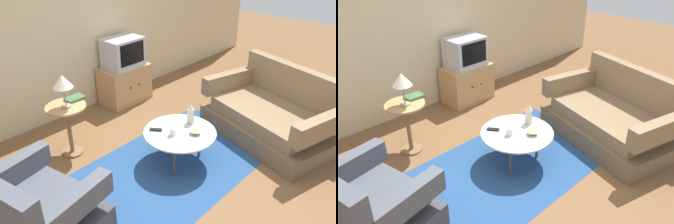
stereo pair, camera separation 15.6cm
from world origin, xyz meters
The scene contains 15 objects.
ground_plane centered at (0.00, 0.00, 0.00)m, with size 16.00×16.00×0.00m, color brown.
back_wall centered at (0.00, 2.21, 1.35)m, with size 9.00×0.12×2.70m, color #CCB78E.
area_rug centered at (0.13, 0.16, 0.00)m, with size 2.34×1.50×0.00m, color navy.
armchair centered at (-1.59, 0.31, 0.30)m, with size 1.01×1.08×0.88m.
couch centered at (1.40, -0.36, 0.29)m, with size 1.40×1.87×0.90m.
coffee_table centered at (0.13, 0.16, 0.38)m, with size 0.84×0.84×0.41m.
side_table centered at (-0.64, 1.25, 0.47)m, with size 0.47×0.47×0.66m.
tv_stand centered at (0.79, 1.88, 0.29)m, with size 0.76×0.49×0.58m.
television centered at (0.79, 1.88, 0.81)m, with size 0.57×0.44×0.45m.
table_lamp centered at (-0.65, 1.22, 0.96)m, with size 0.22×0.22×0.40m.
vase centered at (0.37, 0.20, 0.53)m, with size 0.08×0.08×0.25m.
mug centered at (0.02, 0.18, 0.46)m, with size 0.12×0.07×0.09m.
bowl centered at (0.21, 0.00, 0.43)m, with size 0.13×0.13×0.04m.
tv_remote_dark centered at (-0.04, 0.38, 0.42)m, with size 0.12×0.14×0.02m.
book centered at (-0.47, 1.32, 0.67)m, with size 0.22×0.16×0.03m.
Camera 1 is at (-2.42, -2.00, 2.48)m, focal length 36.52 mm.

